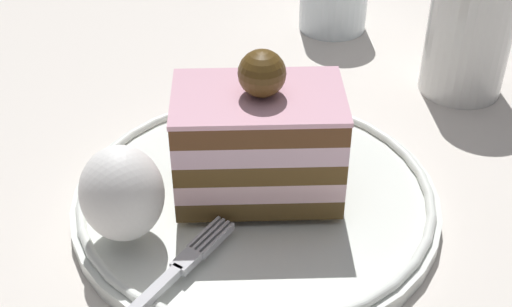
# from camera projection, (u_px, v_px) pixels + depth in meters

# --- Properties ---
(ground_plane) EXTENTS (2.40, 2.40, 0.00)m
(ground_plane) POSITION_uv_depth(u_px,v_px,m) (276.00, 207.00, 0.44)
(ground_plane) COLOR silver
(dessert_plate) EXTENTS (0.23, 0.23, 0.02)m
(dessert_plate) POSITION_uv_depth(u_px,v_px,m) (256.00, 202.00, 0.43)
(dessert_plate) COLOR white
(dessert_plate) RESTS_ON ground_plane
(cake_slice) EXTENTS (0.07, 0.10, 0.10)m
(cake_slice) POSITION_uv_depth(u_px,v_px,m) (258.00, 144.00, 0.41)
(cake_slice) COLOR brown
(cake_slice) RESTS_ON dessert_plate
(whipped_cream_dollop) EXTENTS (0.05, 0.05, 0.06)m
(whipped_cream_dollop) POSITION_uv_depth(u_px,v_px,m) (122.00, 193.00, 0.38)
(whipped_cream_dollop) COLOR white
(whipped_cream_dollop) RESTS_ON dessert_plate
(fork) EXTENTS (0.11, 0.07, 0.00)m
(fork) POSITION_uv_depth(u_px,v_px,m) (162.00, 285.00, 0.36)
(fork) COLOR silver
(fork) RESTS_ON dessert_plate
(drink_glass_far) EXTENTS (0.06, 0.06, 0.11)m
(drink_glass_far) POSITION_uv_depth(u_px,v_px,m) (469.00, 34.00, 0.53)
(drink_glass_far) COLOR white
(drink_glass_far) RESTS_ON ground_plane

